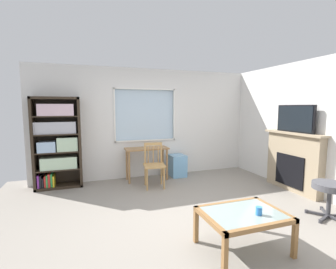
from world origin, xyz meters
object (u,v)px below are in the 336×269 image
Objects in this scene: desk_under_window at (147,154)px; fireplace at (293,161)px; plastic_drawer_unit at (177,165)px; sippy_cup at (259,211)px; wooden_chair at (154,165)px; coffee_table at (243,218)px; bookshelf at (57,141)px; tv at (295,119)px.

desk_under_window is 0.73× the size of fireplace.
fireplace reaches higher than plastic_drawer_unit.
plastic_drawer_unit is 3.16m from sippy_cup.
wooden_chair reaches higher than coffee_table.
bookshelf is 4.69m from fireplace.
coffee_table is at bearing -82.04° from wooden_chair.
plastic_drawer_unit is at bearing -1.26° from bookshelf.
bookshelf is at bearing 178.74° from plastic_drawer_unit.
fireplace is at bearing 0.00° from tv.
tv reaches higher than coffee_table.
plastic_drawer_unit is at bearing 85.17° from sippy_cup.
bookshelf reaches higher than desk_under_window.
fireplace is (1.77, -1.67, 0.32)m from plastic_drawer_unit.
fireplace is at bearing -21.59° from bookshelf.
desk_under_window is at bearing 98.99° from sippy_cup.
desk_under_window is 3.00m from fireplace.
fireplace is 2.52m from sippy_cup.
bookshelf is 2.20× the size of tv.
bookshelf reaches higher than tv.
sippy_cup is (0.47, -2.58, 0.03)m from wooden_chair.
wooden_chair is at bearing 100.24° from sippy_cup.
wooden_chair is 1.78× the size of plastic_drawer_unit.
wooden_chair is (1.84, -0.62, -0.49)m from bookshelf.
bookshelf is 4.68m from tv.
plastic_drawer_unit reaches higher than coffee_table.
wooden_chair is at bearing -87.40° from desk_under_window.
bookshelf is at bearing 158.41° from fireplace.
plastic_drawer_unit is 0.39× the size of fireplace.
desk_under_window is at bearing 92.60° from wooden_chair.
coffee_table is (0.37, -2.98, -0.21)m from desk_under_window.
tv is (-0.02, 0.00, 0.83)m from fireplace.
fireplace is 0.83m from tv.
fireplace reaches higher than sippy_cup.
coffee_table is (0.34, -2.47, -0.08)m from wooden_chair.
fireplace reaches higher than coffee_table.
plastic_drawer_unit is 3.06m from coffee_table.
wooden_chair is at bearing -18.60° from bookshelf.
desk_under_window is 3.01m from coffee_table.
wooden_chair is 1.08× the size of tv.
desk_under_window is 1.14× the size of tv.
sippy_cup is at bearing -42.57° from coffee_table.
sippy_cup is at bearing -79.76° from wooden_chair.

